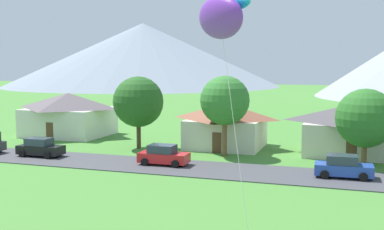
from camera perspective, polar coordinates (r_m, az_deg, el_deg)
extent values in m
cube|color=#424247|center=(38.07, 6.14, -6.78)|extent=(160.00, 6.07, 0.08)
cone|color=gray|center=(193.29, -5.88, 7.18)|extent=(108.57, 108.57, 24.92)
cube|color=beige|center=(47.59, 18.54, -2.65)|extent=(8.57, 7.16, 3.08)
pyramid|color=#474247|center=(47.30, 18.63, 0.22)|extent=(9.25, 7.74, 1.70)
cube|color=brown|center=(44.12, 18.51, -4.02)|extent=(0.90, 0.06, 2.00)
cube|color=beige|center=(49.09, 4.07, -2.17)|extent=(7.36, 6.92, 2.95)
pyramid|color=brown|center=(48.81, 4.09, 0.49)|extent=(7.95, 7.47, 1.62)
cube|color=brown|center=(45.83, 2.98, -3.35)|extent=(0.90, 0.06, 2.00)
cube|color=silver|center=(59.06, -14.50, -0.79)|extent=(9.10, 7.79, 3.30)
pyramid|color=#564C51|center=(58.82, -14.56, 1.69)|extent=(9.82, 8.42, 1.81)
cube|color=brown|center=(55.92, -16.66, -1.89)|extent=(0.90, 0.06, 2.00)
cylinder|color=brown|center=(42.51, 19.87, -4.30)|extent=(0.44, 0.44, 2.21)
sphere|color=#286623|center=(42.10, 20.02, -0.34)|extent=(4.91, 4.91, 4.91)
cylinder|color=brown|center=(44.36, 3.91, -2.70)|extent=(0.44, 0.44, 3.48)
sphere|color=#33752D|center=(43.97, 3.95, 1.75)|extent=(4.58, 4.58, 4.58)
cylinder|color=#4C3823|center=(48.60, -6.39, -2.34)|extent=(0.44, 0.44, 2.84)
sphere|color=#23561E|center=(48.23, -6.43, 1.59)|extent=(5.11, 5.11, 5.11)
cube|color=#2847A8|center=(37.56, 17.67, -6.21)|extent=(4.26, 1.95, 0.80)
cube|color=#2D3847|center=(37.41, 17.48, -5.10)|extent=(2.26, 1.66, 0.68)
cylinder|color=black|center=(38.58, 19.65, -6.39)|extent=(0.65, 0.26, 0.64)
cylinder|color=black|center=(36.78, 19.81, -6.99)|extent=(0.65, 0.26, 0.64)
cylinder|color=black|center=(38.51, 15.61, -6.28)|extent=(0.65, 0.26, 0.64)
cylinder|color=black|center=(36.71, 15.57, -6.88)|extent=(0.65, 0.26, 0.64)
cube|color=red|center=(40.38, -3.39, -5.09)|extent=(4.22, 1.86, 0.80)
cube|color=#2D3847|center=(40.29, -3.59, -4.05)|extent=(2.22, 1.61, 0.68)
cylinder|color=black|center=(40.83, -1.14, -5.36)|extent=(0.64, 0.25, 0.64)
cylinder|color=black|center=(39.12, -2.02, -5.86)|extent=(0.64, 0.25, 0.64)
cylinder|color=black|center=(41.76, -4.66, -5.12)|extent=(0.64, 0.25, 0.64)
cylinder|color=black|center=(40.10, -5.67, -5.60)|extent=(0.64, 0.25, 0.64)
cube|color=black|center=(46.10, -17.63, -3.97)|extent=(4.20, 1.81, 0.80)
cube|color=#2D3847|center=(46.07, -17.81, -3.05)|extent=(2.20, 1.59, 0.68)
cylinder|color=black|center=(46.12, -15.59, -4.26)|extent=(0.64, 0.24, 0.64)
cylinder|color=black|center=(44.63, -16.91, -4.64)|extent=(0.64, 0.24, 0.64)
cylinder|color=black|center=(47.67, -18.29, -4.01)|extent=(0.64, 0.24, 0.64)
cylinder|color=black|center=(46.23, -19.65, -4.37)|extent=(0.64, 0.24, 0.64)
ellipsoid|color=purple|center=(19.01, 3.38, 11.54)|extent=(2.90, 2.78, 1.83)
ellipsoid|color=#1EB2D1|center=(19.29, 4.42, 12.96)|extent=(2.38, 2.19, 0.63)
cylinder|color=silver|center=(17.97, 5.17, -2.12)|extent=(1.76, 1.93, 8.75)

